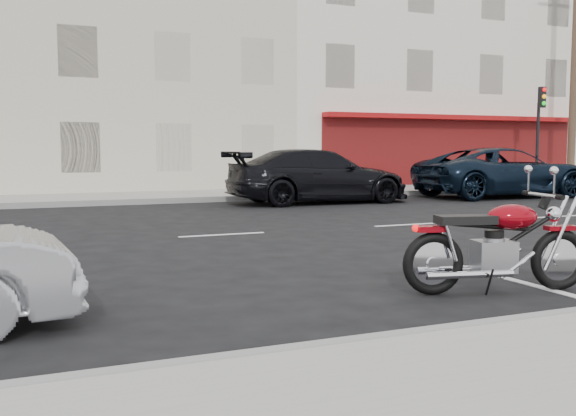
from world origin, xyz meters
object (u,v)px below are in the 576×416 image
Objects in this scene: utility_pole at (574,70)px; car_far at (318,176)px; traffic_light at (539,123)px; motorcycle at (562,246)px; suv_far at (503,172)px; fire_hydrant at (505,175)px.

car_far is at bearing -166.66° from utility_pole.
traffic_light reaches higher than motorcycle.
utility_pole reaches higher than suv_far.
utility_pole is 13.84m from car_far.
traffic_light is 0.71× the size of car_far.
utility_pole is 21.52m from motorcycle.
suv_far is at bearing -152.68° from utility_pole.
traffic_light is at bearing 60.12° from motorcycle.
utility_pole is at bearing 7.61° from traffic_light.
suv_far is 6.51m from car_far.
utility_pole is 1.57× the size of suv_far.
motorcycle reaches higher than fire_hydrant.
fire_hydrant is at bearing -178.36° from utility_pole.
utility_pole is 2.97m from traffic_light.
suv_far is at bearing -145.38° from traffic_light.
fire_hydrant is 18.62m from motorcycle.
suv_far reaches higher than motorcycle.
suv_far is at bearing 64.59° from motorcycle.
car_far is at bearing -162.54° from fire_hydrant.
traffic_light reaches higher than fire_hydrant.
motorcycle is (-13.39, -14.16, -2.07)m from traffic_light.
suv_far is (-2.91, -3.21, 0.27)m from fire_hydrant.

